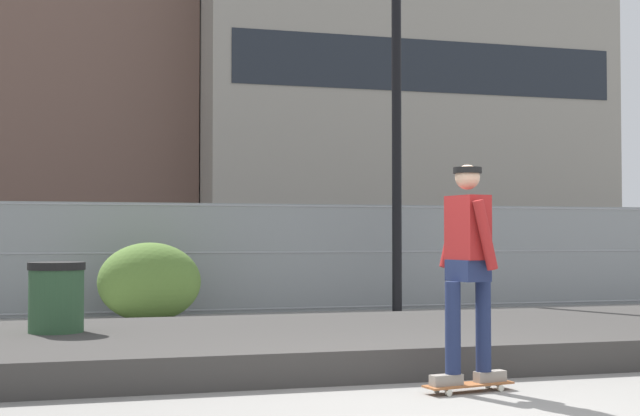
{
  "coord_description": "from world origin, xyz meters",
  "views": [
    {
      "loc": [
        -2.97,
        -6.26,
        1.31
      ],
      "look_at": [
        -0.01,
        4.41,
        1.65
      ],
      "focal_mm": 49.79,
      "sensor_mm": 36.0,
      "label": 1
    }
  ],
  "objects_px": {
    "skater": "(468,258)",
    "street_lamp": "(396,70)",
    "shrub_center": "(149,282)",
    "trash_bin": "(56,311)",
    "skateboard": "(468,385)"
  },
  "relations": [
    {
      "from": "skater",
      "to": "trash_bin",
      "type": "relative_size",
      "value": 1.78
    },
    {
      "from": "skater",
      "to": "shrub_center",
      "type": "relative_size",
      "value": 1.18
    },
    {
      "from": "skater",
      "to": "street_lamp",
      "type": "relative_size",
      "value": 0.28
    },
    {
      "from": "skateboard",
      "to": "street_lamp",
      "type": "xyz_separation_m",
      "value": [
        1.95,
        6.92,
        4.0
      ]
    },
    {
      "from": "street_lamp",
      "to": "shrub_center",
      "type": "relative_size",
      "value": 4.17
    },
    {
      "from": "shrub_center",
      "to": "trash_bin",
      "type": "bearing_deg",
      "value": -107.64
    },
    {
      "from": "skateboard",
      "to": "trash_bin",
      "type": "height_order",
      "value": "trash_bin"
    },
    {
      "from": "shrub_center",
      "to": "trash_bin",
      "type": "xyz_separation_m",
      "value": [
        -1.28,
        -4.03,
        -0.08
      ]
    },
    {
      "from": "skateboard",
      "to": "shrub_center",
      "type": "distance_m",
      "value": 7.15
    },
    {
      "from": "trash_bin",
      "to": "skater",
      "type": "bearing_deg",
      "value": -39.7
    },
    {
      "from": "skateboard",
      "to": "shrub_center",
      "type": "bearing_deg",
      "value": 106.97
    },
    {
      "from": "skateboard",
      "to": "shrub_center",
      "type": "height_order",
      "value": "shrub_center"
    },
    {
      "from": "street_lamp",
      "to": "shrub_center",
      "type": "height_order",
      "value": "street_lamp"
    },
    {
      "from": "skater",
      "to": "street_lamp",
      "type": "height_order",
      "value": "street_lamp"
    },
    {
      "from": "skateboard",
      "to": "street_lamp",
      "type": "distance_m",
      "value": 8.23
    }
  ]
}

